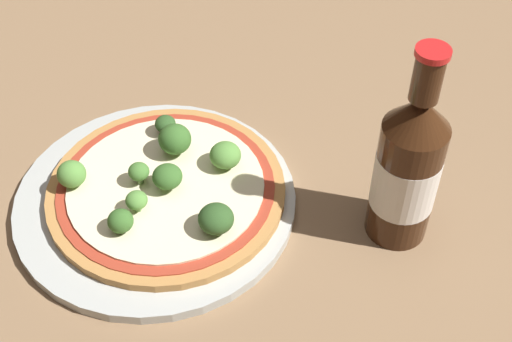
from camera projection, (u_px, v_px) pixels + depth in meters
The scene contains 13 objects.
ground_plane at pixel (156, 209), 0.76m from camera, with size 3.00×3.00×0.00m, color #846647.
plate at pixel (156, 200), 0.76m from camera, with size 0.30×0.30×0.01m.
pizza at pixel (165, 188), 0.75m from camera, with size 0.25×0.25×0.01m.
broccoli_floret_0 at pixel (216, 219), 0.70m from camera, with size 0.04×0.04×0.03m.
broccoli_floret_1 at pixel (225, 155), 0.76m from camera, with size 0.03×0.03×0.03m.
broccoli_floret_2 at pixel (167, 177), 0.73m from camera, with size 0.03×0.03×0.03m.
broccoli_floret_3 at pixel (139, 172), 0.74m from camera, with size 0.02×0.02×0.03m.
broccoli_floret_4 at pixel (165, 124), 0.79m from camera, with size 0.02×0.02×0.02m.
broccoli_floret_5 at pixel (120, 221), 0.70m from camera, with size 0.03×0.03×0.02m.
broccoli_floret_6 at pixel (72, 174), 0.74m from camera, with size 0.03×0.03×0.03m.
broccoli_floret_7 at pixel (175, 139), 0.77m from camera, with size 0.04×0.04×0.04m.
broccoli_floret_8 at pixel (137, 200), 0.71m from camera, with size 0.02×0.02×0.02m.
beer_bottle at pixel (408, 168), 0.68m from camera, with size 0.06×0.06×0.23m.
Camera 1 is at (0.43, -0.28, 0.57)m, focal length 50.00 mm.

